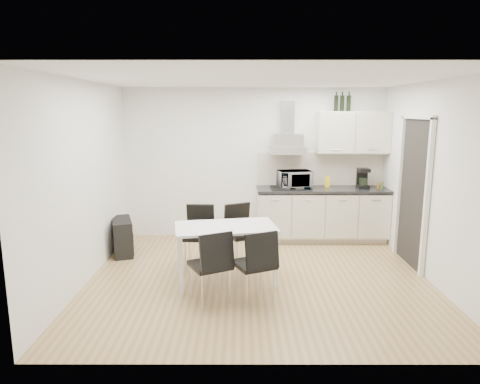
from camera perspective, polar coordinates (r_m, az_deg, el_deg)
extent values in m
plane|color=tan|center=(5.88, 2.46, -11.34)|extent=(4.50, 4.50, 0.00)
cube|color=white|center=(7.50, 1.92, 3.80)|extent=(4.50, 0.10, 2.60)
cube|color=white|center=(3.56, 3.95, -4.10)|extent=(4.50, 0.10, 2.60)
cube|color=white|center=(5.87, -19.96, 1.19)|extent=(0.10, 4.00, 2.60)
cube|color=white|center=(6.05, 24.39, 1.14)|extent=(0.10, 4.00, 2.60)
plane|color=white|center=(5.45, 2.69, 14.85)|extent=(4.50, 4.50, 0.00)
cube|color=white|center=(6.57, 21.97, -0.19)|extent=(0.08, 1.04, 2.10)
cube|color=beige|center=(7.62, 10.64, -5.87)|extent=(2.16, 0.52, 0.10)
cube|color=silver|center=(7.47, 10.81, -2.80)|extent=(2.20, 0.60, 0.76)
cube|color=black|center=(7.38, 10.94, 0.36)|extent=(2.22, 0.64, 0.04)
cube|color=beige|center=(7.62, 10.60, 3.06)|extent=(2.20, 0.02, 0.58)
cube|color=silver|center=(7.51, 14.79, 7.68)|extent=(1.20, 0.35, 0.70)
cube|color=silver|center=(7.28, 6.35, 6.30)|extent=(0.60, 0.46, 0.30)
cube|color=silver|center=(7.37, 6.33, 9.86)|extent=(0.22, 0.20, 0.55)
imported|color=silver|center=(7.26, 7.27, 1.93)|extent=(0.58, 0.38, 0.37)
cube|color=yellow|center=(7.49, 11.56, 1.34)|extent=(0.08, 0.04, 0.18)
cylinder|color=brown|center=(7.56, 17.95, 0.85)|extent=(0.04, 0.04, 0.11)
cylinder|color=#4C6626|center=(7.58, 18.39, 0.84)|extent=(0.04, 0.04, 0.11)
cylinder|color=black|center=(7.43, 12.70, 11.68)|extent=(0.07, 0.07, 0.32)
cylinder|color=black|center=(7.46, 13.46, 11.65)|extent=(0.07, 0.07, 0.32)
cylinder|color=black|center=(7.48, 14.30, 11.60)|extent=(0.07, 0.07, 0.32)
cube|color=white|center=(5.54, -1.94, -4.69)|extent=(1.39, 0.94, 0.03)
cube|color=white|center=(5.31, -7.90, -9.74)|extent=(0.06, 0.06, 0.72)
cube|color=white|center=(5.46, 4.79, -9.08)|extent=(0.06, 0.06, 0.72)
cube|color=white|center=(5.91, -8.09, -7.59)|extent=(0.06, 0.06, 0.72)
cube|color=white|center=(6.05, 3.30, -7.07)|extent=(0.06, 0.06, 0.72)
cube|color=black|center=(6.96, -15.43, -5.75)|extent=(0.47, 0.72, 0.55)
cube|color=gold|center=(6.87, -14.35, -4.18)|extent=(0.20, 0.57, 0.09)
cube|color=black|center=(7.62, -1.11, -4.82)|extent=(0.22, 0.20, 0.32)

